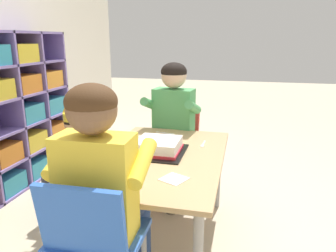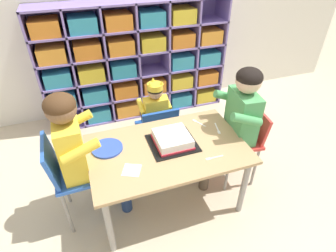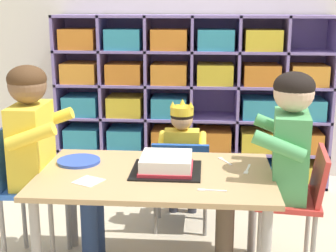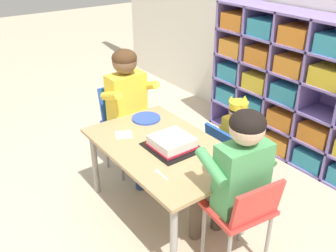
{
  "view_description": "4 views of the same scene",
  "coord_description": "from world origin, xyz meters",
  "px_view_note": "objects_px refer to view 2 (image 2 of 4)",
  "views": [
    {
      "loc": [
        -1.69,
        -0.44,
        1.22
      ],
      "look_at": [
        -0.05,
        -0.05,
        0.76
      ],
      "focal_mm": 34.23,
      "sensor_mm": 36.0,
      "label": 1
    },
    {
      "loc": [
        -0.49,
        -1.42,
        1.83
      ],
      "look_at": [
        -0.03,
        -0.1,
        0.83
      ],
      "focal_mm": 29.21,
      "sensor_mm": 36.0,
      "label": 2
    },
    {
      "loc": [
        0.24,
        -2.2,
        1.35
      ],
      "look_at": [
        0.06,
        -0.02,
        0.8
      ],
      "focal_mm": 51.69,
      "sensor_mm": 36.0,
      "label": 3
    },
    {
      "loc": [
        1.78,
        -1.27,
        1.85
      ],
      "look_at": [
        0.08,
        -0.02,
        0.75
      ],
      "focal_mm": 40.04,
      "sensor_mm": 36.0,
      "label": 4
    }
  ],
  "objects_px": {
    "paper_plate_stack": "(107,148)",
    "fork_at_table_front_edge": "(218,129)",
    "fork_near_cake_tray": "(198,123)",
    "classroom_chair_adult_side": "(69,172)",
    "fork_scattered_mid_table": "(213,158)",
    "classroom_chair_blue": "(158,127)",
    "birthday_cake_on_tray": "(172,140)",
    "activity_table": "(167,154)",
    "adult_helper_seated": "(81,146)",
    "classroom_chair_guest_side": "(243,137)",
    "guest_at_table_side": "(235,117)",
    "child_with_crown": "(154,108)"
  },
  "relations": [
    {
      "from": "paper_plate_stack",
      "to": "fork_at_table_front_edge",
      "type": "bearing_deg",
      "value": -3.18
    },
    {
      "from": "paper_plate_stack",
      "to": "fork_near_cake_tray",
      "type": "distance_m",
      "value": 0.75
    },
    {
      "from": "classroom_chair_adult_side",
      "to": "fork_scattered_mid_table",
      "type": "height_order",
      "value": "classroom_chair_adult_side"
    },
    {
      "from": "classroom_chair_blue",
      "to": "birthday_cake_on_tray",
      "type": "height_order",
      "value": "birthday_cake_on_tray"
    },
    {
      "from": "activity_table",
      "to": "adult_helper_seated",
      "type": "relative_size",
      "value": 1.06
    },
    {
      "from": "fork_at_table_front_edge",
      "to": "fork_scattered_mid_table",
      "type": "bearing_deg",
      "value": 160.37
    },
    {
      "from": "classroom_chair_blue",
      "to": "fork_near_cake_tray",
      "type": "distance_m",
      "value": 0.46
    },
    {
      "from": "paper_plate_stack",
      "to": "classroom_chair_blue",
      "type": "bearing_deg",
      "value": 39.06
    },
    {
      "from": "adult_helper_seated",
      "to": "classroom_chair_guest_side",
      "type": "bearing_deg",
      "value": -92.89
    },
    {
      "from": "guest_at_table_side",
      "to": "classroom_chair_adult_side",
      "type": "bearing_deg",
      "value": -83.91
    },
    {
      "from": "fork_at_table_front_edge",
      "to": "fork_near_cake_tray",
      "type": "distance_m",
      "value": 0.17
    },
    {
      "from": "activity_table",
      "to": "adult_helper_seated",
      "type": "xyz_separation_m",
      "value": [
        -0.58,
        0.1,
        0.17
      ]
    },
    {
      "from": "guest_at_table_side",
      "to": "fork_at_table_front_edge",
      "type": "relative_size",
      "value": 7.37
    },
    {
      "from": "activity_table",
      "to": "classroom_chair_adult_side",
      "type": "relative_size",
      "value": 1.54
    },
    {
      "from": "classroom_chair_adult_side",
      "to": "fork_near_cake_tray",
      "type": "distance_m",
      "value": 1.05
    },
    {
      "from": "classroom_chair_guest_side",
      "to": "activity_table",
      "type": "bearing_deg",
      "value": -77.91
    },
    {
      "from": "classroom_chair_guest_side",
      "to": "paper_plate_stack",
      "type": "distance_m",
      "value": 1.11
    },
    {
      "from": "classroom_chair_blue",
      "to": "guest_at_table_side",
      "type": "distance_m",
      "value": 0.74
    },
    {
      "from": "classroom_chair_guest_side",
      "to": "paper_plate_stack",
      "type": "height_order",
      "value": "classroom_chair_guest_side"
    },
    {
      "from": "activity_table",
      "to": "fork_near_cake_tray",
      "type": "height_order",
      "value": "fork_near_cake_tray"
    },
    {
      "from": "child_with_crown",
      "to": "guest_at_table_side",
      "type": "height_order",
      "value": "guest_at_table_side"
    },
    {
      "from": "fork_near_cake_tray",
      "to": "paper_plate_stack",
      "type": "bearing_deg",
      "value": -109.66
    },
    {
      "from": "fork_scattered_mid_table",
      "to": "activity_table",
      "type": "bearing_deg",
      "value": 143.28
    },
    {
      "from": "classroom_chair_blue",
      "to": "classroom_chair_guest_side",
      "type": "distance_m",
      "value": 0.77
    },
    {
      "from": "classroom_chair_blue",
      "to": "birthday_cake_on_tray",
      "type": "relative_size",
      "value": 1.71
    },
    {
      "from": "paper_plate_stack",
      "to": "fork_at_table_front_edge",
      "type": "relative_size",
      "value": 1.55
    },
    {
      "from": "classroom_chair_blue",
      "to": "child_with_crown",
      "type": "height_order",
      "value": "child_with_crown"
    },
    {
      "from": "adult_helper_seated",
      "to": "fork_at_table_front_edge",
      "type": "xyz_separation_m",
      "value": [
        1.03,
        -0.02,
        -0.1
      ]
    },
    {
      "from": "classroom_chair_blue",
      "to": "guest_at_table_side",
      "type": "relative_size",
      "value": 0.55
    },
    {
      "from": "classroom_chair_blue",
      "to": "adult_helper_seated",
      "type": "relative_size",
      "value": 0.54
    },
    {
      "from": "birthday_cake_on_tray",
      "to": "adult_helper_seated",
      "type": "bearing_deg",
      "value": 174.14
    },
    {
      "from": "activity_table",
      "to": "child_with_crown",
      "type": "bearing_deg",
      "value": 81.5
    },
    {
      "from": "activity_table",
      "to": "birthday_cake_on_tray",
      "type": "relative_size",
      "value": 3.35
    },
    {
      "from": "fork_near_cake_tray",
      "to": "fork_scattered_mid_table",
      "type": "distance_m",
      "value": 0.43
    },
    {
      "from": "fork_near_cake_tray",
      "to": "classroom_chair_guest_side",
      "type": "bearing_deg",
      "value": 41.44
    },
    {
      "from": "birthday_cake_on_tray",
      "to": "fork_scattered_mid_table",
      "type": "height_order",
      "value": "birthday_cake_on_tray"
    },
    {
      "from": "fork_at_table_front_edge",
      "to": "fork_near_cake_tray",
      "type": "xyz_separation_m",
      "value": [
        -0.11,
        0.13,
        0.0
      ]
    },
    {
      "from": "activity_table",
      "to": "classroom_chair_blue",
      "type": "distance_m",
      "value": 0.57
    },
    {
      "from": "birthday_cake_on_tray",
      "to": "fork_near_cake_tray",
      "type": "height_order",
      "value": "birthday_cake_on_tray"
    },
    {
      "from": "paper_plate_stack",
      "to": "fork_at_table_front_edge",
      "type": "xyz_separation_m",
      "value": [
        0.86,
        -0.05,
        -0.01
      ]
    },
    {
      "from": "fork_near_cake_tray",
      "to": "guest_at_table_side",
      "type": "bearing_deg",
      "value": 35.39
    },
    {
      "from": "activity_table",
      "to": "child_with_crown",
      "type": "distance_m",
      "value": 0.65
    },
    {
      "from": "classroom_chair_blue",
      "to": "adult_helper_seated",
      "type": "distance_m",
      "value": 0.87
    },
    {
      "from": "classroom_chair_guest_side",
      "to": "paper_plate_stack",
      "type": "xyz_separation_m",
      "value": [
        -1.1,
        0.06,
        0.14
      ]
    },
    {
      "from": "classroom_chair_adult_side",
      "to": "fork_near_cake_tray",
      "type": "xyz_separation_m",
      "value": [
        1.03,
        0.12,
        0.1
      ]
    },
    {
      "from": "classroom_chair_guest_side",
      "to": "adult_helper_seated",
      "type": "bearing_deg",
      "value": -84.63
    },
    {
      "from": "paper_plate_stack",
      "to": "activity_table",
      "type": "bearing_deg",
      "value": -17.17
    },
    {
      "from": "birthday_cake_on_tray",
      "to": "child_with_crown",
      "type": "bearing_deg",
      "value": 85.71
    },
    {
      "from": "classroom_chair_adult_side",
      "to": "classroom_chair_guest_side",
      "type": "bearing_deg",
      "value": -92.65
    },
    {
      "from": "classroom_chair_guest_side",
      "to": "fork_at_table_front_edge",
      "type": "xyz_separation_m",
      "value": [
        -0.25,
        0.02,
        0.13
      ]
    }
  ]
}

